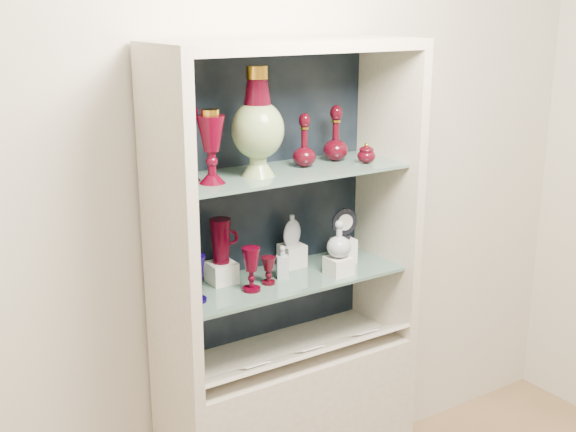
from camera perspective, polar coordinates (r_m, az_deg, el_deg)
wall_back at (r=2.84m, az=-2.42°, el=2.97°), size 3.50×0.02×2.80m
cabinet_back_panel at (r=2.83m, az=-2.09°, el=1.38°), size 0.98×0.02×1.15m
cabinet_side_left at (r=2.46m, az=-9.43°, el=-1.12°), size 0.04×0.40×1.15m
cabinet_side_right at (r=2.96m, az=7.84°, el=1.86°), size 0.04×0.40×1.15m
cabinet_top_cap at (r=2.58m, az=0.00°, el=13.34°), size 1.00×0.40×0.04m
shelf_lower at (r=2.78m, az=-0.22°, el=-4.98°), size 0.92×0.34×0.01m
shelf_upper at (r=2.66m, az=-0.23°, el=3.50°), size 0.92×0.34×0.01m
label_ledge at (r=2.79m, az=1.25°, el=-10.85°), size 0.92×0.17×0.09m
label_card_0 at (r=2.68m, az=-2.68°, el=-11.70°), size 0.10×0.06×0.03m
label_card_1 at (r=2.80m, az=1.68°, el=-10.45°), size 0.10×0.06×0.03m
label_card_2 at (r=2.94m, az=6.00°, el=-9.14°), size 0.10×0.06×0.03m
pedestal_lamp_left at (r=2.50m, az=-8.17°, el=5.81°), size 0.12×0.12×0.27m
pedestal_lamp_right at (r=2.45m, az=-6.07°, el=5.46°), size 0.12×0.12×0.25m
enamel_urn at (r=2.53m, az=-2.41°, el=7.43°), size 0.19×0.19×0.39m
ruby_decanter_a at (r=2.70m, az=1.30°, el=6.27°), size 0.10×0.10×0.23m
ruby_decanter_b at (r=2.82m, az=3.80°, el=6.68°), size 0.11×0.11×0.23m
lidded_bowl at (r=2.80m, az=6.21°, el=4.99°), size 0.09×0.09×0.08m
cobalt_goblet at (r=2.55m, az=-7.28°, el=-4.94°), size 0.09×0.09×0.17m
ruby_goblet_tall at (r=2.63m, az=-2.92°, el=-4.23°), size 0.09×0.09×0.16m
ruby_goblet_small at (r=2.70m, az=-1.55°, el=-4.33°), size 0.07×0.07×0.11m
riser_ruby_pitcher at (r=2.73m, az=-5.28°, el=-4.46°), size 0.10×0.10×0.08m
ruby_pitcher at (r=2.69m, az=-5.35°, el=-1.98°), size 0.14×0.10×0.17m
clear_square_bottle at (r=2.75m, az=-0.45°, el=-3.64°), size 0.06×0.06×0.13m
riser_flat_flask at (r=2.88m, az=0.32°, el=-3.12°), size 0.09×0.09×0.09m
flat_flask at (r=2.85m, az=0.32°, el=-1.06°), size 0.10×0.05×0.13m
riser_clear_round_decanter at (r=2.80m, az=4.01°, el=-3.95°), size 0.09×0.09×0.07m
clear_round_decanter at (r=2.77m, az=4.06°, el=-1.90°), size 0.12×0.12×0.14m
riser_cameo_medallion at (r=2.93m, az=4.43°, el=-2.75°), size 0.08×0.08×0.10m
cameo_medallion at (r=2.90m, az=4.48°, el=-0.58°), size 0.12×0.06×0.13m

